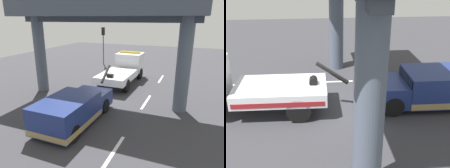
{
  "view_description": "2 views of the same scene",
  "coord_description": "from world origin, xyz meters",
  "views": [
    {
      "loc": [
        -12.99,
        -5.69,
        5.4
      ],
      "look_at": [
        -0.34,
        -0.58,
        1.09
      ],
      "focal_mm": 33.57,
      "sensor_mm": 36.0,
      "label": 1
    },
    {
      "loc": [
        0.79,
        11.78,
        6.27
      ],
      "look_at": [
        -0.28,
        -0.35,
        0.98
      ],
      "focal_mm": 48.29,
      "sensor_mm": 36.0,
      "label": 2
    }
  ],
  "objects": [
    {
      "name": "ground_plane",
      "position": [
        0.0,
        0.0,
        -0.05
      ],
      "size": [
        60.0,
        40.0,
        0.1
      ],
      "primitive_type": "cube",
      "color": "#38383D"
    },
    {
      "name": "lane_stripe_west",
      "position": [
        -6.0,
        -2.92,
        0.0
      ],
      "size": [
        2.6,
        0.16,
        0.01
      ],
      "primitive_type": "cube",
      "color": "silver",
      "rests_on": "ground"
    },
    {
      "name": "lane_stripe_mid",
      "position": [
        0.0,
        -2.92,
        0.0
      ],
      "size": [
        2.6,
        0.16,
        0.01
      ],
      "primitive_type": "cube",
      "color": "silver",
      "rests_on": "ground"
    },
    {
      "name": "tow_truck_white",
      "position": [
        4.11,
        -0.01,
        1.2
      ],
      "size": [
        7.26,
        2.48,
        2.46
      ],
      "color": "white",
      "rests_on": "ground"
    },
    {
      "name": "towed_van_green",
      "position": [
        -4.38,
        0.0,
        0.78
      ],
      "size": [
        5.22,
        2.26,
        1.58
      ],
      "color": "navy",
      "rests_on": "ground"
    }
  ]
}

